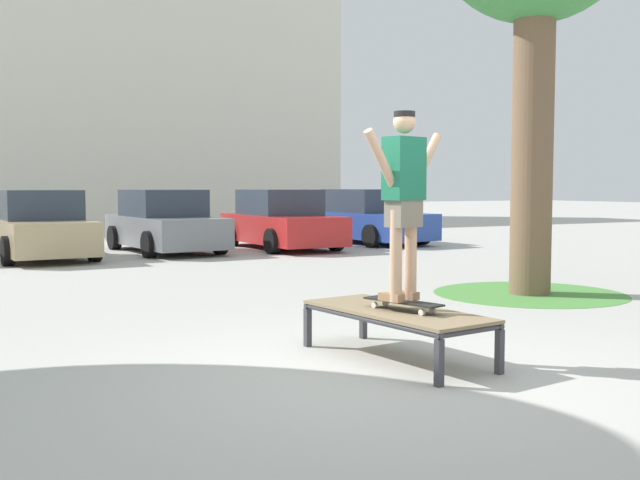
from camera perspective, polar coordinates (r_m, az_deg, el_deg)
name	(u,v)px	position (r m, az deg, el deg)	size (l,w,h in m)	color
ground_plane	(380,375)	(6.46, 4.55, -10.09)	(120.00, 120.00, 0.00)	#B7B5AD
building_facade	(7,82)	(36.01, -22.52, 10.95)	(30.81, 4.00, 12.18)	silver
skate_box	(396,314)	(6.95, 5.76, -5.60)	(1.01, 1.98, 0.46)	#38383D
skateboard	(403,302)	(6.87, 6.27, -4.69)	(0.40, 0.82, 0.09)	black
skater	(404,192)	(6.79, 6.33, 3.64)	(0.98, 0.37, 1.69)	tan
grass_patch_near_right	(529,294)	(11.58, 15.50, -3.91)	(2.81, 2.81, 0.01)	#519342
car_tan	(39,227)	(17.69, -20.38, 0.93)	(2.08, 4.28, 1.50)	tan
car_grey	(164,223)	(18.65, -11.64, 1.24)	(2.15, 4.31, 1.50)	slate
car_red	(281,221)	(19.28, -2.97, 1.41)	(1.95, 4.22, 1.50)	red
car_blue	(367,218)	(21.14, 3.56, 1.64)	(2.22, 4.34, 1.50)	#28479E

